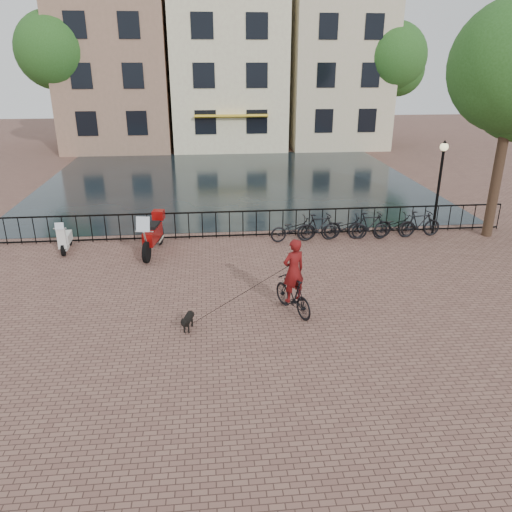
{
  "coord_description": "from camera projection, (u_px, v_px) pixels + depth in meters",
  "views": [
    {
      "loc": [
        -1.23,
        -9.62,
        6.22
      ],
      "look_at": [
        0.0,
        3.0,
        1.2
      ],
      "focal_mm": 35.0,
      "sensor_mm": 36.0,
      "label": 1
    }
  ],
  "objects": [
    {
      "name": "parked_bike_1",
      "position": [
        319.0,
        227.0,
        18.21
      ],
      "size": [
        1.71,
        0.66,
        1.0
      ],
      "primitive_type": "imported",
      "rotation": [
        0.0,
        0.0,
        1.69
      ],
      "color": "black",
      "rests_on": "ground"
    },
    {
      "name": "tree_far_left",
      "position": [
        55.0,
        51.0,
        32.81
      ],
      "size": [
        5.04,
        5.04,
        9.27
      ],
      "color": "black",
      "rests_on": "ground"
    },
    {
      "name": "motorcycle",
      "position": [
        152.0,
        230.0,
        16.89
      ],
      "size": [
        0.9,
        2.33,
        1.62
      ],
      "rotation": [
        0.0,
        0.0,
        -0.16
      ],
      "color": "#9A0C0B",
      "rests_on": "ground"
    },
    {
      "name": "tree_far_right",
      "position": [
        393.0,
        57.0,
        35.03
      ],
      "size": [
        4.76,
        4.76,
        8.76
      ],
      "color": "black",
      "rests_on": "ground"
    },
    {
      "name": "cyclist",
      "position": [
        293.0,
        281.0,
        12.84
      ],
      "size": [
        1.13,
        1.79,
        2.38
      ],
      "rotation": [
        0.0,
        0.0,
        3.55
      ],
      "color": "black",
      "rests_on": "ground"
    },
    {
      "name": "ground",
      "position": [
        269.0,
        354.0,
        11.3
      ],
      "size": [
        100.0,
        100.0,
        0.0
      ],
      "primitive_type": "plane",
      "color": "brown",
      "rests_on": "ground"
    },
    {
      "name": "canal_house_left",
      "position": [
        117.0,
        56.0,
        36.03
      ],
      "size": [
        7.5,
        9.0,
        12.8
      ],
      "color": "#88664F",
      "rests_on": "ground"
    },
    {
      "name": "canal_house_right",
      "position": [
        334.0,
        53.0,
        37.38
      ],
      "size": [
        7.0,
        9.0,
        13.3
      ],
      "color": "#C5BE93",
      "rests_on": "ground"
    },
    {
      "name": "parked_bike_5",
      "position": [
        419.0,
        224.0,
        18.56
      ],
      "size": [
        1.7,
        0.62,
        1.0
      ],
      "primitive_type": "imported",
      "rotation": [
        0.0,
        0.0,
        1.66
      ],
      "color": "black",
      "rests_on": "ground"
    },
    {
      "name": "parked_bike_2",
      "position": [
        344.0,
        228.0,
        18.32
      ],
      "size": [
        1.72,
        0.61,
        0.9
      ],
      "primitive_type": "imported",
      "rotation": [
        0.0,
        0.0,
        1.56
      ],
      "color": "black",
      "rests_on": "ground"
    },
    {
      "name": "canal_house_mid",
      "position": [
        227.0,
        64.0,
        36.93
      ],
      "size": [
        8.0,
        9.5,
        11.8
      ],
      "color": "beige",
      "rests_on": "ground"
    },
    {
      "name": "dog",
      "position": [
        188.0,
        321.0,
        12.22
      ],
      "size": [
        0.4,
        0.75,
        0.48
      ],
      "rotation": [
        0.0,
        0.0,
        -0.25
      ],
      "color": "black",
      "rests_on": "ground"
    },
    {
      "name": "railing",
      "position": [
        243.0,
        224.0,
        18.52
      ],
      "size": [
        20.0,
        0.05,
        1.02
      ],
      "color": "black",
      "rests_on": "ground"
    },
    {
      "name": "scooter",
      "position": [
        65.0,
        234.0,
        17.17
      ],
      "size": [
        0.44,
        1.33,
        1.22
      ],
      "rotation": [
        0.0,
        0.0,
        0.05
      ],
      "color": "silver",
      "rests_on": "ground"
    },
    {
      "name": "lamp_post",
      "position": [
        441.0,
        172.0,
        18.11
      ],
      "size": [
        0.3,
        0.3,
        3.45
      ],
      "color": "black",
      "rests_on": "ground"
    },
    {
      "name": "parked_bike_4",
      "position": [
        395.0,
        226.0,
        18.49
      ],
      "size": [
        1.79,
        0.85,
        0.9
      ],
      "primitive_type": "imported",
      "rotation": [
        0.0,
        0.0,
        1.72
      ],
      "color": "black",
      "rests_on": "ground"
    },
    {
      "name": "parked_bike_3",
      "position": [
        370.0,
        225.0,
        18.39
      ],
      "size": [
        1.69,
        0.56,
        1.0
      ],
      "primitive_type": "imported",
      "rotation": [
        0.0,
        0.0,
        1.62
      ],
      "color": "black",
      "rests_on": "ground"
    },
    {
      "name": "parked_bike_0",
      "position": [
        293.0,
        229.0,
        18.15
      ],
      "size": [
        1.79,
        0.85,
        0.9
      ],
      "primitive_type": "imported",
      "rotation": [
        0.0,
        0.0,
        1.72
      ],
      "color": "black",
      "rests_on": "ground"
    },
    {
      "name": "canal_water",
      "position": [
        231.0,
        181.0,
        27.31
      ],
      "size": [
        20.0,
        20.0,
        0.0
      ],
      "primitive_type": "plane",
      "color": "black",
      "rests_on": "ground"
    }
  ]
}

